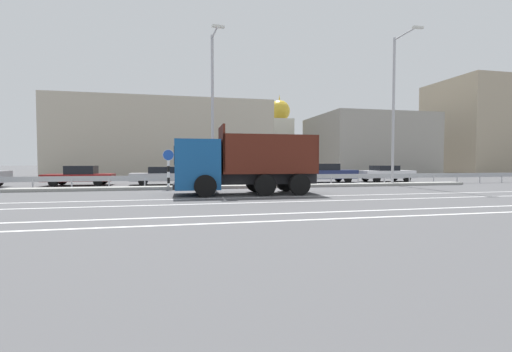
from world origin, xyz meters
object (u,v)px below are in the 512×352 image
(street_lamp_2, at_px, (395,104))
(parked_car_4, at_px, (326,173))
(median_road_sign, at_px, (168,169))
(parked_car_1, at_px, (80,176))
(parked_car_3, at_px, (247,174))
(parked_car_5, at_px, (386,173))
(dump_truck, at_px, (226,168))
(parked_car_2, at_px, (165,175))
(street_lamp_1, at_px, (213,104))
(church_tower, at_px, (279,138))

(street_lamp_2, height_order, parked_car_4, street_lamp_2)
(parked_car_4, bearing_deg, median_road_sign, -72.11)
(parked_car_1, xyz_separation_m, parked_car_3, (11.74, -0.55, 0.03))
(median_road_sign, height_order, parked_car_5, median_road_sign)
(dump_truck, distance_m, street_lamp_2, 13.52)
(parked_car_2, bearing_deg, parked_car_4, 87.15)
(parked_car_2, distance_m, parked_car_3, 6.01)
(street_lamp_2, bearing_deg, median_road_sign, 179.82)
(parked_car_3, bearing_deg, dump_truck, -13.43)
(median_road_sign, relative_size, street_lamp_1, 0.25)
(parked_car_3, bearing_deg, street_lamp_1, -30.54)
(street_lamp_1, height_order, parked_car_3, street_lamp_1)
(parked_car_2, distance_m, parked_car_5, 17.66)
(median_road_sign, xyz_separation_m, church_tower, (15.41, 29.01, 4.12))
(street_lamp_2, bearing_deg, church_tower, 89.51)
(dump_truck, relative_size, parked_car_2, 1.46)
(street_lamp_1, bearing_deg, median_road_sign, -179.45)
(parked_car_2, bearing_deg, church_tower, 144.00)
(parked_car_2, distance_m, parked_car_4, 12.46)
(church_tower, bearing_deg, parked_car_4, -97.75)
(median_road_sign, relative_size, parked_car_3, 0.51)
(parked_car_1, xyz_separation_m, parked_car_2, (5.73, -0.49, -0.02))
(church_tower, bearing_deg, parked_car_1, -131.63)
(dump_truck, distance_m, parked_car_5, 16.47)
(median_road_sign, xyz_separation_m, parked_car_4, (12.06, 4.41, -0.47))
(street_lamp_2, bearing_deg, parked_car_5, 63.43)
(median_road_sign, bearing_deg, parked_car_3, 37.00)
(parked_car_3, bearing_deg, parked_car_1, -88.31)
(parked_car_5, relative_size, church_tower, 0.37)
(dump_truck, distance_m, parked_car_1, 12.66)
(parked_car_1, xyz_separation_m, parked_car_4, (18.19, -0.37, 0.07))
(street_lamp_2, xyz_separation_m, church_tower, (0.25, 29.06, -0.29))
(parked_car_1, distance_m, parked_car_5, 23.40)
(parked_car_5, bearing_deg, parked_car_2, -89.57)
(parked_car_4, bearing_deg, street_lamp_2, 32.62)
(dump_truck, bearing_deg, parked_car_2, 22.93)
(dump_truck, relative_size, church_tower, 0.61)
(street_lamp_1, relative_size, parked_car_5, 2.14)
(street_lamp_2, distance_m, parked_car_3, 11.56)
(dump_truck, xyz_separation_m, median_road_sign, (-2.96, 4.00, -0.12))
(street_lamp_1, xyz_separation_m, parked_car_3, (2.93, 4.20, -4.46))
(median_road_sign, bearing_deg, parked_car_2, 95.34)
(street_lamp_1, distance_m, church_tower, 31.66)
(street_lamp_1, height_order, parked_car_2, street_lamp_1)
(parked_car_1, bearing_deg, parked_car_3, -93.29)
(median_road_sign, bearing_deg, parked_car_5, 13.52)
(parked_car_4, xyz_separation_m, church_tower, (3.35, 24.60, 4.59))
(street_lamp_2, distance_m, parked_car_2, 16.90)
(street_lamp_2, bearing_deg, street_lamp_1, 179.67)
(street_lamp_2, xyz_separation_m, parked_car_1, (-21.29, 4.83, -4.94))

